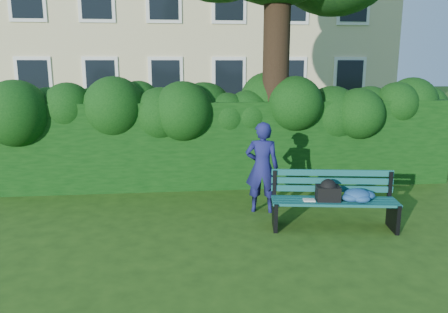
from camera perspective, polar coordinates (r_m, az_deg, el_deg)
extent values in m
plane|color=#274913|center=(7.40, 0.51, -8.19)|extent=(80.00, 80.00, 0.00)
cube|color=white|center=(17.66, -23.59, 9.28)|extent=(1.30, 0.08, 1.60)
cube|color=black|center=(17.62, -23.63, 9.27)|extent=(1.05, 0.04, 1.35)
cube|color=white|center=(17.11, -15.79, 9.77)|extent=(1.30, 0.08, 1.60)
cube|color=black|center=(17.07, -15.81, 9.76)|extent=(1.05, 0.04, 1.35)
cube|color=white|center=(16.88, -7.61, 10.09)|extent=(1.30, 0.08, 1.60)
cube|color=black|center=(16.84, -7.62, 10.08)|extent=(1.05, 0.04, 1.35)
cube|color=white|center=(17.00, 0.63, 10.20)|extent=(1.30, 0.08, 1.60)
cube|color=black|center=(16.96, 0.65, 10.20)|extent=(1.05, 0.04, 1.35)
cube|color=white|center=(17.45, 8.61, 10.12)|extent=(1.30, 0.08, 1.60)
cube|color=black|center=(17.41, 8.64, 10.11)|extent=(1.05, 0.04, 1.35)
cube|color=white|center=(18.20, 16.04, 9.87)|extent=(1.30, 0.08, 1.60)
cube|color=black|center=(18.16, 16.09, 9.86)|extent=(1.05, 0.04, 1.35)
cube|color=white|center=(17.02, -7.89, 19.54)|extent=(1.30, 0.08, 1.60)
cube|color=black|center=(16.98, -7.89, 19.56)|extent=(1.05, 0.04, 1.35)
cube|color=white|center=(17.14, 0.65, 19.60)|extent=(1.30, 0.08, 1.60)
cube|color=black|center=(17.10, 0.67, 19.62)|extent=(1.05, 0.04, 1.35)
cube|color=white|center=(17.58, 8.91, 19.27)|extent=(1.30, 0.08, 1.60)
cube|color=black|center=(17.54, 8.95, 19.29)|extent=(1.05, 0.04, 1.35)
cube|color=white|center=(18.33, 16.58, 18.64)|extent=(1.30, 0.08, 1.60)
cube|color=black|center=(18.29, 16.63, 18.65)|extent=(1.05, 0.04, 1.35)
cube|color=black|center=(9.28, -1.06, 1.76)|extent=(10.00, 1.00, 1.80)
cylinder|color=black|center=(9.15, 6.83, 12.82)|extent=(0.54, 0.54, 5.39)
cube|color=#0F4C4C|center=(6.90, 14.52, -6.15)|extent=(1.94, 0.40, 0.04)
cube|color=#0F4C4C|center=(7.01, 14.32, -5.85)|extent=(1.94, 0.40, 0.04)
cube|color=#0F4C4C|center=(7.12, 14.13, -5.55)|extent=(1.94, 0.40, 0.04)
cube|color=#0F4C4C|center=(7.24, 13.95, -5.26)|extent=(1.94, 0.40, 0.04)
cube|color=#0F4C4C|center=(7.28, 13.88, -4.10)|extent=(1.93, 0.33, 0.10)
cube|color=#0F4C4C|center=(7.25, 13.91, -3.09)|extent=(1.93, 0.33, 0.10)
cube|color=#0F4C4C|center=(7.23, 13.95, -2.07)|extent=(1.93, 0.33, 0.10)
cube|color=black|center=(7.02, 6.66, -7.51)|extent=(0.14, 0.50, 0.44)
cube|color=black|center=(7.13, 6.60, -3.56)|extent=(0.07, 0.07, 0.45)
cube|color=black|center=(6.90, 6.73, -5.93)|extent=(0.12, 0.42, 0.05)
cube|color=black|center=(7.38, 21.22, -7.28)|extent=(0.14, 0.50, 0.44)
cube|color=black|center=(7.49, 20.86, -3.53)|extent=(0.07, 0.07, 0.45)
cube|color=black|center=(7.27, 21.48, -5.77)|extent=(0.12, 0.42, 0.05)
cube|color=white|center=(6.94, 11.05, -5.61)|extent=(0.20, 0.16, 0.02)
cube|color=black|center=(7.01, 13.42, -4.67)|extent=(0.40, 0.34, 0.23)
imported|color=navy|center=(7.59, 4.99, -1.43)|extent=(0.65, 0.50, 1.59)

